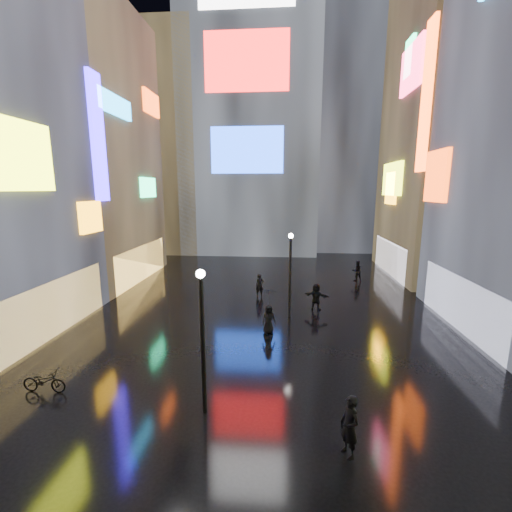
# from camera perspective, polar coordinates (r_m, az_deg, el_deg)

# --- Properties ---
(ground) EXTENTS (140.00, 140.00, 0.00)m
(ground) POSITION_cam_1_polar(r_m,az_deg,el_deg) (23.46, 1.58, -8.27)
(ground) COLOR black
(ground) RESTS_ON ground
(building_left_far) EXTENTS (10.28, 12.00, 22.00)m
(building_left_far) POSITION_cam_1_polar(r_m,az_deg,el_deg) (33.06, -27.68, 15.44)
(building_left_far) COLOR black
(building_left_far) RESTS_ON ground
(building_right_far) EXTENTS (10.28, 12.00, 28.00)m
(building_right_far) POSITION_cam_1_polar(r_m,az_deg,el_deg) (35.91, 30.88, 19.54)
(building_right_far) COLOR black
(building_right_far) RESTS_ON ground
(tower_main) EXTENTS (16.00, 14.20, 42.00)m
(tower_main) POSITION_cam_1_polar(r_m,az_deg,el_deg) (48.12, -0.57, 27.05)
(tower_main) COLOR black
(tower_main) RESTS_ON ground
(tower_flank_right) EXTENTS (12.00, 12.00, 34.00)m
(tower_flank_right) POSITION_cam_1_polar(r_m,az_deg,el_deg) (49.61, 14.68, 21.47)
(tower_flank_right) COLOR black
(tower_flank_right) RESTS_ON ground
(tower_flank_left) EXTENTS (10.00, 10.00, 26.00)m
(tower_flank_left) POSITION_cam_1_polar(r_m,az_deg,el_deg) (46.92, -14.92, 17.13)
(tower_flank_left) COLOR black
(tower_flank_left) RESTS_ON ground
(lamp_near) EXTENTS (0.30, 0.30, 5.20)m
(lamp_near) POSITION_cam_1_polar(r_m,az_deg,el_deg) (12.02, -8.92, -12.73)
(lamp_near) COLOR black
(lamp_near) RESTS_ON ground
(lamp_far) EXTENTS (0.30, 0.30, 5.20)m
(lamp_far) POSITION_cam_1_polar(r_m,az_deg,el_deg) (20.79, 5.72, -2.40)
(lamp_far) COLOR black
(lamp_far) RESTS_ON ground
(pedestrian_4) EXTENTS (0.91, 0.76, 1.58)m
(pedestrian_4) POSITION_cam_1_polar(r_m,az_deg,el_deg) (18.97, 2.13, -10.52)
(pedestrian_4) COLOR black
(pedestrian_4) RESTS_ON ground
(pedestrian_5) EXTENTS (1.71, 1.10, 1.77)m
(pedestrian_5) POSITION_cam_1_polar(r_m,az_deg,el_deg) (22.71, 9.99, -6.75)
(pedestrian_5) COLOR black
(pedestrian_5) RESTS_ON ground
(pedestrian_6) EXTENTS (0.69, 0.55, 1.67)m
(pedestrian_6) POSITION_cam_1_polar(r_m,az_deg,el_deg) (25.11, 0.62, -4.95)
(pedestrian_6) COLOR black
(pedestrian_6) RESTS_ON ground
(pedestrian_7) EXTENTS (0.96, 0.81, 1.76)m
(pedestrian_7) POSITION_cam_1_polar(r_m,az_deg,el_deg) (30.60, 16.48, -2.40)
(pedestrian_7) COLOR black
(pedestrian_7) RESTS_ON ground
(umbrella_2) EXTENTS (1.37, 1.36, 0.90)m
(umbrella_2) POSITION_cam_1_polar(r_m,az_deg,el_deg) (18.55, 2.15, -6.95)
(umbrella_2) COLOR black
(umbrella_2) RESTS_ON pedestrian_4
(bicycle) EXTENTS (1.73, 0.61, 0.91)m
(bicycle) POSITION_cam_1_polar(r_m,az_deg,el_deg) (16.34, -31.82, -17.31)
(bicycle) COLOR black
(bicycle) RESTS_ON ground
(pedestrian_8) EXTENTS (0.73, 0.83, 1.91)m
(pedestrian_8) POSITION_cam_1_polar(r_m,az_deg,el_deg) (11.49, 15.32, -25.74)
(pedestrian_8) COLOR black
(pedestrian_8) RESTS_ON ground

